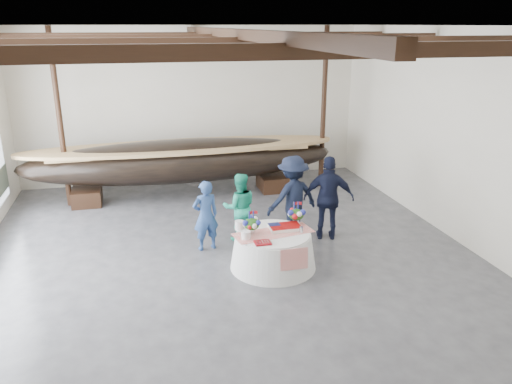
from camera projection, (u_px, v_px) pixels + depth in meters
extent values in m
cube|color=#3D3D42|center=(233.00, 264.00, 9.91)|extent=(10.00, 12.00, 0.01)
cube|color=silver|center=(192.00, 105.00, 14.71)|extent=(10.00, 0.02, 4.50)
cube|color=silver|center=(387.00, 350.00, 3.67)|extent=(10.00, 0.02, 4.50)
cube|color=silver|center=(468.00, 140.00, 10.31)|extent=(0.02, 12.00, 4.50)
cube|color=white|center=(229.00, 26.00, 8.47)|extent=(10.00, 12.00, 0.01)
cube|color=black|center=(291.00, 51.00, 5.33)|extent=(9.80, 0.12, 0.18)
cube|color=black|center=(241.00, 43.00, 7.63)|extent=(9.80, 0.12, 0.18)
cube|color=black|center=(215.00, 39.00, 9.93)|extent=(9.80, 0.12, 0.18)
cube|color=black|center=(199.00, 36.00, 12.23)|extent=(9.80, 0.12, 0.18)
cube|color=black|center=(229.00, 33.00, 8.51)|extent=(0.15, 11.76, 0.15)
cylinder|color=black|center=(60.00, 120.00, 12.43)|extent=(0.14, 0.14, 4.50)
cylinder|color=black|center=(324.00, 109.00, 14.00)|extent=(0.14, 0.14, 4.50)
cube|color=black|center=(87.00, 196.00, 13.18)|extent=(0.74, 0.95, 0.42)
cube|color=black|center=(272.00, 182.00, 14.32)|extent=(0.74, 0.95, 0.42)
ellipsoid|color=black|center=(182.00, 161.00, 13.50)|extent=(8.47, 1.69, 1.16)
cube|color=#9E7A4C|center=(182.00, 150.00, 13.40)|extent=(6.78, 1.11, 0.06)
cone|color=silver|center=(273.00, 251.00, 9.69)|extent=(1.67, 1.67, 0.69)
cylinder|color=silver|center=(273.00, 234.00, 9.58)|extent=(1.42, 1.42, 0.04)
cube|color=red|center=(273.00, 233.00, 9.57)|extent=(1.61, 0.80, 0.01)
cube|color=white|center=(285.00, 228.00, 9.73)|extent=(0.60, 0.40, 0.07)
cylinder|color=white|center=(246.00, 235.00, 9.28)|extent=(0.18, 0.18, 0.15)
cylinder|color=white|center=(239.00, 225.00, 9.71)|extent=(0.18, 0.18, 0.18)
cube|color=maroon|center=(263.00, 243.00, 9.11)|extent=(0.30, 0.24, 0.03)
cone|color=silver|center=(301.00, 230.00, 9.56)|extent=(0.09, 0.09, 0.12)
imported|color=navy|center=(206.00, 216.00, 10.35)|extent=(0.61, 0.47, 1.51)
imported|color=#22AF8A|center=(240.00, 207.00, 10.81)|extent=(0.79, 0.64, 1.52)
imported|color=black|center=(293.00, 197.00, 10.90)|extent=(1.33, 0.95, 1.86)
imported|color=black|center=(329.00, 198.00, 10.83)|extent=(1.18, 0.77, 1.87)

